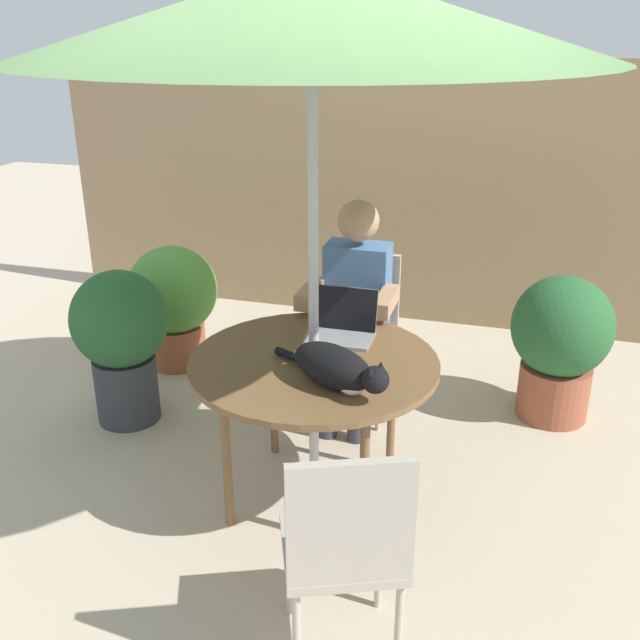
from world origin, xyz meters
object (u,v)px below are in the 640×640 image
at_px(person_seated, 354,302).
at_px(potted_plant_near_fence, 121,336).
at_px(cat, 337,368).
at_px(patio_table, 314,371).
at_px(laptop, 343,323).
at_px(chair_occupied, 360,320).
at_px(chair_empty, 346,542).
at_px(potted_plant_by_chair, 173,299).
at_px(potted_plant_corner, 560,341).
at_px(patio_umbrella, 312,11).

height_order(person_seated, potted_plant_near_fence, person_seated).
relative_size(cat, potted_plant_near_fence, 0.65).
distance_m(patio_table, laptop, 0.33).
bearing_deg(potted_plant_near_fence, chair_occupied, 22.82).
relative_size(patio_table, chair_empty, 1.23).
height_order(potted_plant_by_chair, potted_plant_corner, potted_plant_corner).
height_order(chair_empty, potted_plant_corner, chair_empty).
xyz_separation_m(patio_umbrella, chair_occupied, (0.00, 0.92, -1.59)).
bearing_deg(person_seated, chair_empty, -77.31).
distance_m(chair_occupied, cat, 1.17).
bearing_deg(potted_plant_by_chair, potted_plant_near_fence, -85.46).
xyz_separation_m(person_seated, laptop, (0.06, -0.46, 0.08)).
distance_m(patio_table, potted_plant_near_fence, 1.29).
distance_m(patio_umbrella, cat, 1.35).
height_order(patio_table, patio_umbrella, patio_umbrella).
bearing_deg(chair_occupied, chair_empty, -78.38).
bearing_deg(chair_occupied, cat, -81.84).
bearing_deg(chair_occupied, potted_plant_corner, 9.58).
height_order(patio_table, laptop, laptop).
bearing_deg(person_seated, patio_table, -90.00).
distance_m(person_seated, potted_plant_by_chair, 1.35).
bearing_deg(potted_plant_near_fence, chair_empty, -39.56).
bearing_deg(cat, potted_plant_by_chair, 136.87).
distance_m(patio_table, chair_empty, 0.99).
bearing_deg(patio_table, cat, -52.60).
bearing_deg(chair_empty, cat, 107.05).
relative_size(potted_plant_near_fence, potted_plant_corner, 1.05).
xyz_separation_m(chair_empty, person_seated, (-0.38, 1.67, 0.17)).
height_order(laptop, potted_plant_corner, laptop).
bearing_deg(laptop, potted_plant_near_fence, 175.22).
relative_size(chair_occupied, potted_plant_near_fence, 1.03).
xyz_separation_m(patio_umbrella, potted_plant_near_fence, (-1.22, 0.41, -1.62)).
xyz_separation_m(patio_umbrella, person_seated, (-0.00, 0.76, -1.42)).
bearing_deg(patio_umbrella, cat, -52.60).
bearing_deg(chair_occupied, potted_plant_near_fence, -157.18).
height_order(patio_umbrella, laptop, patio_umbrella).
relative_size(cat, potted_plant_corner, 0.69).
xyz_separation_m(chair_occupied, chair_empty, (0.38, -1.83, 0.00)).
height_order(potted_plant_near_fence, potted_plant_corner, potted_plant_near_fence).
distance_m(patio_umbrella, person_seated, 1.61).
bearing_deg(patio_umbrella, patio_table, 0.00).
xyz_separation_m(patio_table, potted_plant_by_chair, (-1.27, 1.13, -0.22)).
distance_m(cat, potted_plant_by_chair, 2.00).
bearing_deg(chair_empty, potted_plant_near_fence, 140.44).
bearing_deg(potted_plant_corner, patio_table, -134.70).
relative_size(person_seated, potted_plant_corner, 1.49).
bearing_deg(chair_empty, potted_plant_by_chair, 128.93).
xyz_separation_m(patio_table, patio_umbrella, (0.00, 0.00, 1.46)).
relative_size(patio_table, patio_umbrella, 0.48).
relative_size(chair_empty, person_seated, 0.73).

